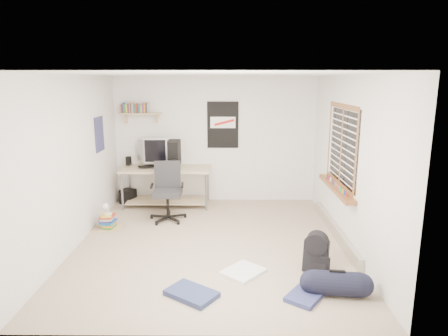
{
  "coord_description": "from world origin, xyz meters",
  "views": [
    {
      "loc": [
        0.24,
        -5.67,
        2.42
      ],
      "look_at": [
        0.19,
        0.36,
        1.09
      ],
      "focal_mm": 32.0,
      "sensor_mm": 36.0,
      "label": 1
    }
  ],
  "objects_px": {
    "office_chair": "(167,193)",
    "book_stack": "(108,220)",
    "desk": "(167,187)",
    "backpack": "(316,256)",
    "duffel_bag": "(336,284)"
  },
  "relations": [
    {
      "from": "office_chair",
      "to": "book_stack",
      "type": "height_order",
      "value": "office_chair"
    },
    {
      "from": "desk",
      "to": "office_chair",
      "type": "xyz_separation_m",
      "value": [
        0.14,
        -0.85,
        0.12
      ]
    },
    {
      "from": "desk",
      "to": "book_stack",
      "type": "relative_size",
      "value": 3.49
    },
    {
      "from": "book_stack",
      "to": "backpack",
      "type": "bearing_deg",
      "value": -25.11
    },
    {
      "from": "backpack",
      "to": "desk",
      "type": "bearing_deg",
      "value": 151.86
    },
    {
      "from": "office_chair",
      "to": "book_stack",
      "type": "xyz_separation_m",
      "value": [
        -0.94,
        -0.42,
        -0.34
      ]
    },
    {
      "from": "desk",
      "to": "backpack",
      "type": "relative_size",
      "value": 4.16
    },
    {
      "from": "desk",
      "to": "backpack",
      "type": "height_order",
      "value": "desk"
    },
    {
      "from": "book_stack",
      "to": "office_chair",
      "type": "bearing_deg",
      "value": 24.24
    },
    {
      "from": "desk",
      "to": "backpack",
      "type": "distance_m",
      "value": 3.61
    },
    {
      "from": "office_chair",
      "to": "duffel_bag",
      "type": "bearing_deg",
      "value": -53.06
    },
    {
      "from": "desk",
      "to": "duffel_bag",
      "type": "xyz_separation_m",
      "value": [
        2.44,
        -3.36,
        -0.22
      ]
    },
    {
      "from": "duffel_bag",
      "to": "book_stack",
      "type": "bearing_deg",
      "value": 154.47
    },
    {
      "from": "desk",
      "to": "book_stack",
      "type": "height_order",
      "value": "desk"
    },
    {
      "from": "duffel_bag",
      "to": "book_stack",
      "type": "distance_m",
      "value": 3.85
    }
  ]
}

